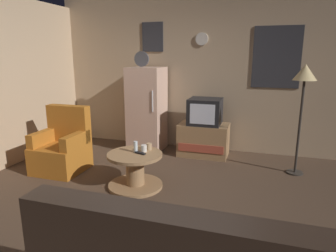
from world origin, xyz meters
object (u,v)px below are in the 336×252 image
at_px(wine_glass, 136,147).
at_px(armchair, 63,148).
at_px(coffee_table, 135,170).
at_px(remote_control, 140,153).
at_px(fridge, 147,109).
at_px(crt_tv, 205,112).
at_px(mug_ceramic_tan, 149,147).
at_px(standing_lamp, 304,81).
at_px(tv_stand, 204,140).
at_px(mug_ceramic_white, 144,148).

bearing_deg(wine_glass, armchair, 171.47).
distance_m(coffee_table, remote_control, 0.26).
height_order(remote_control, armchair, armchair).
xyz_separation_m(fridge, crt_tv, (1.07, -0.04, 0.02)).
height_order(mug_ceramic_tan, armchair, armchair).
bearing_deg(armchair, remote_control, -9.85).
bearing_deg(armchair, mug_ceramic_tan, -1.67).
relative_size(crt_tv, standing_lamp, 0.34).
xyz_separation_m(crt_tv, remote_control, (-0.55, -1.54, -0.30)).
xyz_separation_m(crt_tv, wine_glass, (-0.63, -1.50, -0.23)).
distance_m(tv_stand, crt_tv, 0.50).
xyz_separation_m(fridge, standing_lamp, (2.52, -0.45, 0.60)).
bearing_deg(coffee_table, fridge, 105.70).
bearing_deg(tv_stand, mug_ceramic_white, -110.11).
distance_m(standing_lamp, coffee_table, 2.62).
relative_size(tv_stand, standing_lamp, 0.53).
xyz_separation_m(crt_tv, coffee_table, (-0.63, -1.55, -0.54)).
bearing_deg(mug_ceramic_tan, fridge, 112.28).
xyz_separation_m(coffee_table, wine_glass, (-0.01, 0.05, 0.31)).
height_order(wine_glass, remote_control, wine_glass).
height_order(fridge, crt_tv, fridge).
distance_m(crt_tv, remote_control, 1.67).
bearing_deg(crt_tv, mug_ceramic_tan, -110.54).
xyz_separation_m(fridge, mug_ceramic_tan, (0.57, -1.39, -0.24)).
height_order(coffee_table, mug_ceramic_white, mug_ceramic_white).
xyz_separation_m(standing_lamp, wine_glass, (-2.08, -1.09, -0.82)).
relative_size(standing_lamp, armchair, 1.66).
distance_m(fridge, wine_glass, 1.62).
relative_size(fridge, mug_ceramic_tan, 19.67).
bearing_deg(armchair, tv_stand, 34.40).
bearing_deg(coffee_table, armchair, 169.37).
xyz_separation_m(coffee_table, mug_ceramic_tan, (0.12, 0.20, 0.28)).
bearing_deg(tv_stand, standing_lamp, -15.66).
bearing_deg(coffee_table, mug_ceramic_tan, 58.81).
height_order(tv_stand, remote_control, tv_stand).
distance_m(tv_stand, mug_ceramic_tan, 1.45).
distance_m(wine_glass, remote_control, 0.11).
bearing_deg(fridge, crt_tv, -2.23).
distance_m(coffee_table, armchair, 1.32).
bearing_deg(fridge, tv_stand, -2.21).
relative_size(wine_glass, mug_ceramic_white, 1.67).
bearing_deg(remote_control, tv_stand, 87.11).
bearing_deg(mug_ceramic_tan, armchair, 178.33).
bearing_deg(mug_ceramic_tan, standing_lamp, 25.73).
bearing_deg(remote_control, fridge, 124.58).
relative_size(remote_control, armchair, 0.16).
bearing_deg(armchair, wine_glass, -8.53).
xyz_separation_m(tv_stand, remote_control, (-0.54, -1.54, 0.20)).
bearing_deg(mug_ceramic_white, coffee_table, -128.73).
xyz_separation_m(tv_stand, mug_ceramic_white, (-0.53, -1.44, 0.23)).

